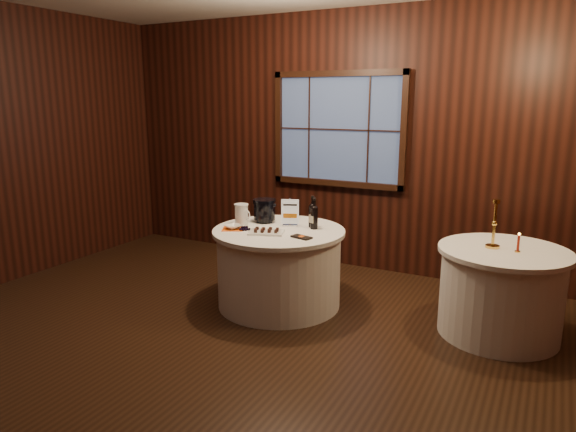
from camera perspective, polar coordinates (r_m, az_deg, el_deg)
The scene contains 16 objects.
ground at distance 4.43m, azimuth -7.40°, elevation -14.08°, with size 6.00×6.00×0.00m, color black.
back_wall at distance 6.16m, azimuth 5.66°, elevation 8.57°, with size 6.00×0.10×3.00m.
main_table at distance 5.06m, azimuth -1.01°, elevation -5.70°, with size 1.28×1.28×0.77m.
side_table at distance 4.80m, azimuth 22.54°, elevation -7.79°, with size 1.08×1.08×0.77m.
sign_stand at distance 5.06m, azimuth 0.21°, elevation -0.07°, with size 0.17×0.13×0.28m.
port_bottle_left at distance 5.02m, azimuth 2.73°, elevation 0.26°, with size 0.07×0.08×0.31m.
port_bottle_right at distance 4.95m, azimuth 2.93°, elevation 0.05°, with size 0.07×0.08×0.30m.
ice_bucket at distance 5.23m, azimuth -2.64°, elevation 0.67°, with size 0.23×0.23×0.24m.
chocolate_plate at distance 4.81m, azimuth -2.45°, elevation -1.72°, with size 0.38×0.31×0.05m.
chocolate_box at distance 4.65m, azimuth 1.51°, elevation -2.36°, with size 0.19×0.09×0.02m, color black.
grape_bunch at distance 4.91m, azimuth -4.93°, elevation -1.43°, with size 0.18×0.11×0.04m.
glass_pitcher at distance 5.16m, azimuth -5.18°, elevation 0.23°, with size 0.19×0.14×0.21m.
orange_napkin at distance 5.00m, azimuth -6.13°, elevation -1.42°, with size 0.20×0.20×0.00m, color #FB6015.
cracker_bowl at distance 4.99m, azimuth -6.13°, elevation -1.19°, with size 0.15×0.15×0.04m, color silver.
brass_candlestick at distance 4.65m, azimuth 21.90°, elevation -1.50°, with size 0.12×0.12×0.42m.
red_candle at distance 4.61m, azimuth 24.21°, elevation -2.91°, with size 0.04×0.04×0.17m.
Camera 1 is at (2.31, -3.21, 2.00)m, focal length 32.00 mm.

